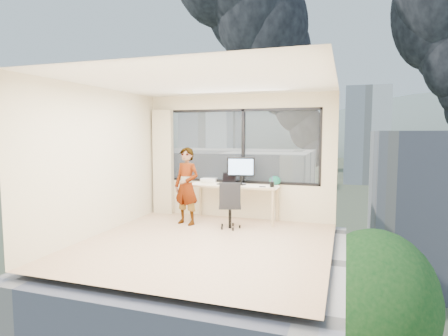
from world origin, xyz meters
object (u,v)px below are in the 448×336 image
at_px(desk, 234,203).
at_px(handbag, 275,180).
at_px(person, 187,186).
at_px(game_console, 209,180).
at_px(chair, 230,204).
at_px(laptop, 226,179).
at_px(monitor, 241,171).

bearing_deg(desk, handbag, 14.95).
bearing_deg(person, handbag, 40.73).
xyz_separation_m(desk, game_console, (-0.64, 0.26, 0.41)).
relative_size(game_console, handbag, 1.36).
xyz_separation_m(chair, game_console, (-0.74, 0.86, 0.33)).
height_order(desk, handbag, handbag).
distance_m(desk, chair, 0.61).
bearing_deg(person, laptop, 54.92).
height_order(laptop, handbag, laptop).
height_order(person, monitor, person).
bearing_deg(game_console, chair, -53.67).
bearing_deg(desk, game_console, 158.18).
distance_m(person, handbag, 1.79).
relative_size(chair, monitor, 1.61).
xyz_separation_m(desk, chair, (0.10, -0.60, 0.08)).
xyz_separation_m(chair, laptop, (-0.26, 0.58, 0.40)).
bearing_deg(handbag, monitor, -165.64).
bearing_deg(chair, monitor, 70.62).
relative_size(chair, handbag, 3.86).
bearing_deg(laptop, handbag, 29.29).
height_order(chair, person, person).
relative_size(desk, chair, 1.98).
bearing_deg(game_console, person, -106.01).
relative_size(monitor, handbag, 2.40).
distance_m(chair, handbag, 1.14).
height_order(game_console, handbag, handbag).
xyz_separation_m(desk, laptop, (-0.16, -0.02, 0.48)).
height_order(monitor, game_console, monitor).
height_order(monitor, handbag, monitor).
relative_size(desk, game_console, 5.63).
bearing_deg(handbag, laptop, -165.51).
bearing_deg(person, monitor, 48.22).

